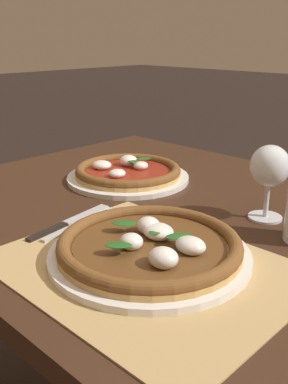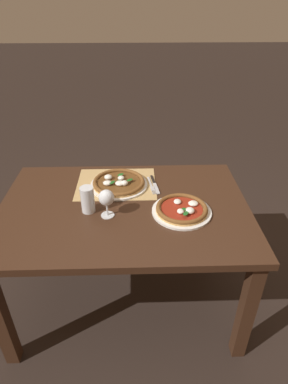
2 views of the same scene
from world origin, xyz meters
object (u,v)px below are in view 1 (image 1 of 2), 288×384
at_px(pizza_near, 150,247).
at_px(fork, 81,223).
at_px(knife, 70,222).
at_px(wine_glass, 270,169).
at_px(pizza_far, 128,173).

bearing_deg(pizza_near, fork, 177.90).
distance_m(fork, knife, 0.02).
relative_size(pizza_near, wine_glass, 2.20).
relative_size(wine_glass, knife, 0.72).
bearing_deg(knife, pizza_far, 114.28).
bearing_deg(pizza_far, wine_glass, 2.43).
relative_size(wine_glass, fork, 0.77).
bearing_deg(wine_glass, pizza_near, -99.15).
bearing_deg(pizza_near, knife, -179.00).
relative_size(pizza_far, knife, 1.47).
bearing_deg(pizza_far, pizza_near, -38.98).
distance_m(pizza_far, wine_glass, 0.40).
bearing_deg(fork, pizza_near, -2.10).
xyz_separation_m(fork, knife, (-0.02, -0.01, 0.00)).
distance_m(pizza_near, knife, 0.22).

